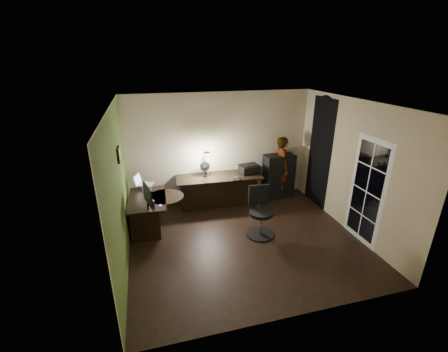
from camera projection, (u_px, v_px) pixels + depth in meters
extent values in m
cube|color=black|center=(245.00, 240.00, 6.04)|extent=(4.50, 4.00, 0.01)
cube|color=silver|center=(249.00, 104.00, 5.04)|extent=(4.50, 4.00, 0.01)
cube|color=#C2B08C|center=(220.00, 148.00, 7.34)|extent=(4.50, 0.01, 2.70)
cube|color=#C2B08C|center=(299.00, 236.00, 3.74)|extent=(4.50, 0.01, 2.70)
cube|color=#C2B08C|center=(119.00, 191.00, 5.00)|extent=(0.01, 4.00, 2.70)
cube|color=#C2B08C|center=(351.00, 167.00, 6.08)|extent=(0.01, 4.00, 2.70)
cube|color=#496126|center=(120.00, 191.00, 5.00)|extent=(0.00, 4.00, 2.70)
cube|color=black|center=(320.00, 153.00, 7.13)|extent=(0.01, 0.90, 2.60)
cube|color=white|center=(367.00, 192.00, 5.69)|extent=(0.02, 0.92, 2.10)
cube|color=black|center=(119.00, 155.00, 5.23)|extent=(0.04, 0.30, 0.25)
cube|color=black|center=(149.00, 213.00, 6.32)|extent=(0.82, 1.27, 0.71)
cube|color=black|center=(219.00, 191.00, 7.33)|extent=(2.08, 0.81, 0.77)
cube|color=black|center=(278.00, 176.00, 7.71)|extent=(0.79, 0.42, 1.15)
cube|color=silver|center=(146.00, 186.00, 6.70)|extent=(0.24, 0.20, 0.10)
cube|color=silver|center=(145.00, 179.00, 6.64)|extent=(0.45, 0.43, 0.24)
cube|color=black|center=(147.00, 202.00, 5.67)|extent=(0.24, 0.56, 0.36)
ellipsoid|color=silver|center=(160.00, 206.00, 5.89)|extent=(0.08, 0.10, 0.03)
cube|color=black|center=(157.00, 192.00, 6.50)|extent=(0.11, 0.15, 0.01)
cube|color=black|center=(163.00, 205.00, 5.95)|extent=(0.02, 0.14, 0.01)
cylinder|color=black|center=(153.00, 205.00, 5.76)|extent=(0.09, 0.09, 0.18)
cube|color=silver|center=(165.00, 200.00, 6.15)|extent=(0.21, 0.24, 0.01)
cube|color=black|center=(205.00, 169.00, 7.11)|extent=(0.25, 0.16, 0.37)
cube|color=navy|center=(237.00, 178.00, 6.93)|extent=(0.21, 0.15, 0.09)
cube|color=black|center=(249.00, 168.00, 7.37)|extent=(0.51, 0.42, 0.21)
cube|color=black|center=(205.00, 161.00, 7.17)|extent=(0.26, 0.34, 0.68)
cube|color=black|center=(261.00, 213.00, 6.02)|extent=(0.63, 0.63, 1.03)
imported|color=#D8A88C|center=(282.00, 167.00, 7.67)|extent=(0.46, 0.62, 1.60)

